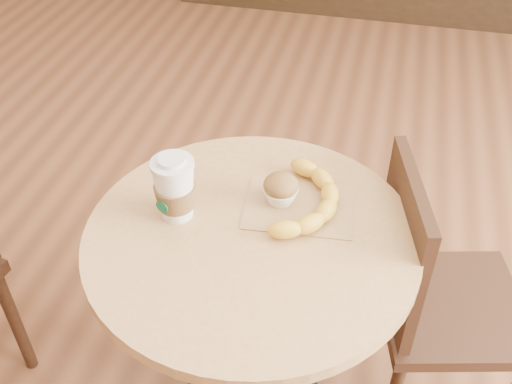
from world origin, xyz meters
TOP-DOWN VIEW (x-y plane):
  - cafe_table at (0.11, 0.01)m, footprint 0.72×0.72m
  - chair_right at (0.54, 0.19)m, footprint 0.44×0.44m
  - kraft_bag at (0.20, 0.12)m, footprint 0.25×0.20m
  - coffee_cup at (-0.06, 0.03)m, footprint 0.09×0.09m
  - muffin at (0.15, 0.12)m, footprint 0.08×0.08m
  - banana at (0.22, 0.12)m, footprint 0.18×0.31m

SIDE VIEW (x-z plane):
  - chair_right at x=0.54m, z-range 0.04..0.87m
  - cafe_table at x=0.11m, z-range 0.16..0.91m
  - kraft_bag at x=0.20m, z-range 0.75..0.75m
  - banana at x=0.22m, z-range 0.75..0.79m
  - muffin at x=0.15m, z-range 0.75..0.82m
  - coffee_cup at x=-0.06m, z-range 0.74..0.90m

